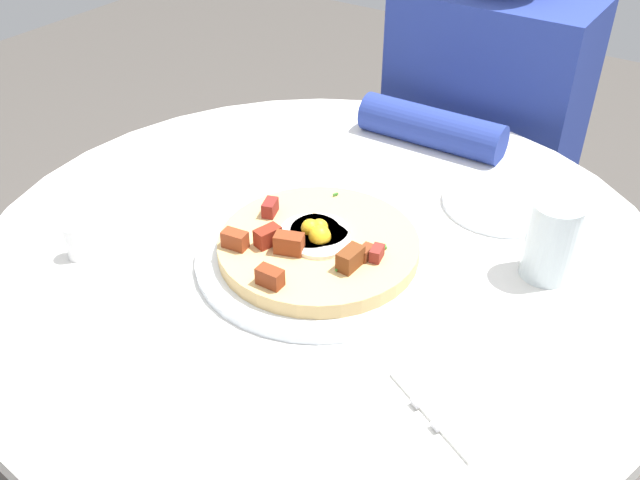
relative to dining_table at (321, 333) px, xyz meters
name	(u,v)px	position (x,y,z in m)	size (l,w,h in m)	color
dining_table	(321,333)	(0.00, 0.00, 0.00)	(0.99, 0.99, 0.74)	silver
person_seated	(473,185)	(0.01, -0.64, -0.06)	(0.38, 0.46, 1.14)	#2D2D33
pizza_plate	(319,256)	(-0.02, 0.03, 0.18)	(0.34, 0.34, 0.01)	white
breakfast_pizza	(317,245)	(-0.02, 0.03, 0.20)	(0.28, 0.28, 0.05)	#DCB470
bread_plate	(501,203)	(-0.18, -0.24, 0.18)	(0.18, 0.18, 0.01)	white
napkin	(488,387)	(-0.31, 0.12, 0.18)	(0.17, 0.14, 0.00)	white
fork	(478,374)	(-0.29, 0.12, 0.18)	(0.18, 0.01, 0.01)	silver
knife	(500,395)	(-0.32, 0.13, 0.18)	(0.18, 0.01, 0.01)	silver
water_glass	(552,240)	(-0.29, -0.11, 0.23)	(0.07, 0.07, 0.11)	silver
salt_shaker	(75,242)	(0.27, 0.21, 0.20)	(0.03, 0.03, 0.05)	white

